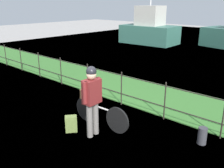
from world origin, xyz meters
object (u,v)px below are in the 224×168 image
at_px(backpack_on_paving, 71,124).
at_px(mooring_bollard, 202,136).
at_px(bicycle_main, 100,113).
at_px(moored_boat_far, 149,30).
at_px(cyclist_person, 92,95).
at_px(wooden_crate, 89,94).
at_px(terrier_dog, 89,87).

xyz_separation_m(backpack_on_paving, mooring_bollard, (2.60, 1.59, -0.00)).
distance_m(bicycle_main, backpack_on_paving, 0.76).
bearing_deg(moored_boat_far, cyclist_person, -61.08).
xyz_separation_m(cyclist_person, mooring_bollard, (2.08, 1.36, -0.81)).
relative_size(bicycle_main, moored_boat_far, 0.39).
xyz_separation_m(bicycle_main, wooden_crate, (-0.39, -0.02, 0.43)).
bearing_deg(terrier_dog, mooring_bollard, 19.65).
relative_size(terrier_dog, cyclist_person, 0.19).
height_order(terrier_dog, cyclist_person, cyclist_person).
xyz_separation_m(backpack_on_paving, moored_boat_far, (-6.43, 12.82, 0.82)).
bearing_deg(terrier_dog, wooden_crate, -177.10).
xyz_separation_m(bicycle_main, cyclist_person, (0.19, -0.44, 0.66)).
xyz_separation_m(terrier_dog, moored_boat_far, (-6.40, 12.16, 0.05)).
relative_size(backpack_on_paving, moored_boat_far, 0.09).
height_order(terrier_dog, moored_boat_far, moored_boat_far).
relative_size(backpack_on_paving, mooring_bollard, 1.02).
bearing_deg(terrier_dog, backpack_on_paving, -86.76).
bearing_deg(backpack_on_paving, mooring_bollard, -20.43).
bearing_deg(moored_boat_far, bicycle_main, -60.90).
bearing_deg(backpack_on_paving, cyclist_person, -28.03).
bearing_deg(cyclist_person, wooden_crate, 144.09).
bearing_deg(backpack_on_paving, wooden_crate, 43.44).
bearing_deg(cyclist_person, mooring_bollard, 33.28).
distance_m(cyclist_person, moored_boat_far, 14.38).
xyz_separation_m(terrier_dog, mooring_bollard, (2.63, 0.94, -0.78)).
distance_m(backpack_on_paving, mooring_bollard, 3.05).
bearing_deg(cyclist_person, bicycle_main, 113.52).
relative_size(bicycle_main, terrier_dog, 5.39).
bearing_deg(mooring_bollard, bicycle_main, -157.88).
bearing_deg(cyclist_person, moored_boat_far, 118.92).
bearing_deg(moored_boat_far, backpack_on_paving, -63.35).
bearing_deg(mooring_bollard, terrier_dog, -160.35).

